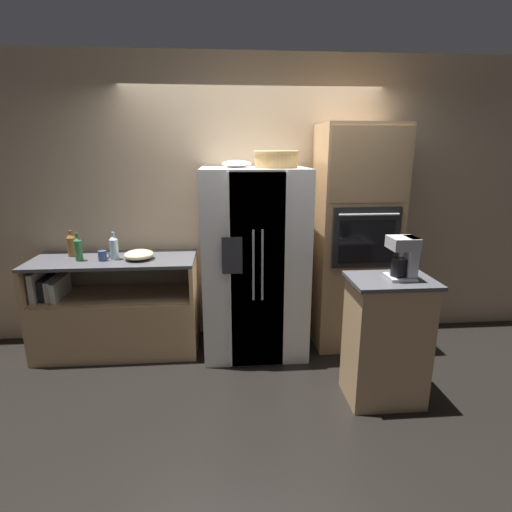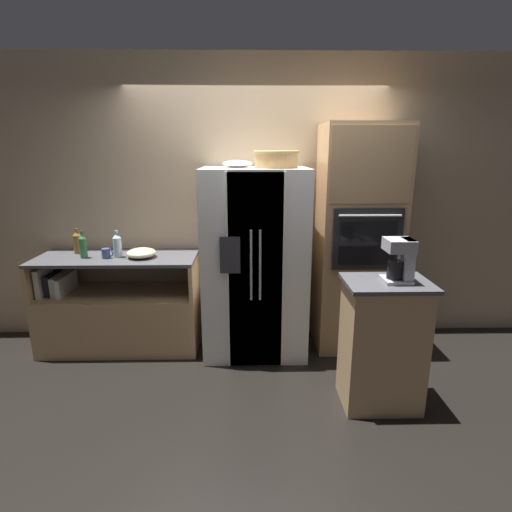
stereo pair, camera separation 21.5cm
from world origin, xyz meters
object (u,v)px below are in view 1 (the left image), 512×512
fruit_bowl (237,164)px  coffee_maker (404,256)px  refrigerator (254,263)px  mixing_bowl (139,255)px  wicker_basket (276,158)px  bottle_short (114,247)px  mug (103,256)px  bottle_wide (78,248)px  wall_oven (354,239)px  bottle_tall (72,244)px

fruit_bowl → coffee_maker: size_ratio=0.87×
refrigerator → mixing_bowl: refrigerator is taller
wicker_basket → mixing_bowl: wicker_basket is taller
bottle_short → mug: (-0.10, -0.04, -0.07)m
bottle_short → bottle_wide: (-0.31, -0.02, -0.00)m
wall_oven → fruit_bowl: bearing=-179.4°
refrigerator → fruit_bowl: (-0.15, 0.07, 0.91)m
bottle_short → mug: bearing=-158.4°
wicker_basket → mixing_bowl: (-1.26, 0.09, -0.87)m
coffee_maker → wall_oven: bearing=92.0°
bottle_tall → wall_oven: bearing=-2.5°
wall_oven → mug: wall_oven is taller
mixing_bowl → bottle_short: bearing=174.7°
fruit_bowl → bottle_wide: fruit_bowl is taller
refrigerator → mug: size_ratio=16.10×
wicker_basket → bottle_short: (-1.48, 0.12, -0.79)m
refrigerator → bottle_tall: 1.75m
fruit_bowl → bottle_wide: size_ratio=1.05×
bottle_tall → wicker_basket: bearing=-8.0°
refrigerator → bottle_wide: refrigerator is taller
wicker_basket → mixing_bowl: 1.53m
mug → refrigerator: bearing=-0.3°
fruit_bowl → mug: fruit_bowl is taller
bottle_short → mug: 0.13m
wall_oven → bottle_tall: size_ratio=8.70×
mug → coffee_maker: bearing=-21.3°
bottle_tall → bottle_short: 0.46m
bottle_tall → coffee_maker: 2.97m
bottle_wide → bottle_tall: bearing=124.8°
wicker_basket → bottle_tall: wicker_basket is taller
fruit_bowl → mixing_bowl: fruit_bowl is taller
wicker_basket → mixing_bowl: size_ratio=1.46×
refrigerator → mixing_bowl: (-1.07, 0.02, 0.09)m
wall_oven → wicker_basket: (-0.80, -0.15, 0.76)m
coffee_maker → fruit_bowl: bearing=139.6°
wall_oven → mixing_bowl: bearing=-178.4°
bottle_wide → coffee_maker: bearing=-20.0°
mixing_bowl → coffee_maker: 2.30m
refrigerator → wall_oven: (0.98, 0.08, 0.20)m
refrigerator → bottle_tall: size_ratio=7.13×
bottle_short → mixing_bowl: size_ratio=0.95×
refrigerator → mixing_bowl: size_ratio=6.48×
wall_oven → fruit_bowl: size_ratio=7.90×
mug → mixing_bowl: bearing=3.1°
refrigerator → bottle_short: 1.31m
refrigerator → bottle_tall: refrigerator is taller
wicker_basket → coffee_maker: (0.83, -0.86, -0.67)m
wicker_basket → mixing_bowl: bearing=175.7°
bottle_wide → mixing_bowl: bottle_wide is taller
bottle_wide → bottle_short: bearing=3.7°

